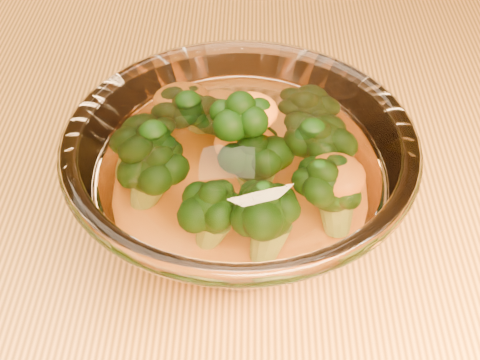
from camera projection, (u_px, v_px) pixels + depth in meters
name	position (u px, v px, depth m)	size (l,w,h in m)	color
table	(180.00, 294.00, 0.61)	(1.20, 0.80, 0.75)	gold
glass_bowl	(240.00, 185.00, 0.49)	(0.25, 0.25, 0.11)	white
cheese_sauce	(240.00, 207.00, 0.50)	(0.13, 0.13, 0.04)	orange
broccoli_heap	(241.00, 160.00, 0.48)	(0.17, 0.16, 0.09)	black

